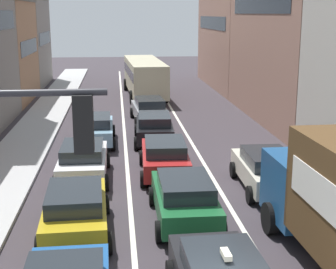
{
  "coord_description": "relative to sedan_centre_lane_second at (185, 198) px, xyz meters",
  "views": [
    {
      "loc": [
        -2.07,
        -8.18,
        6.47
      ],
      "look_at": [
        0.0,
        12.0,
        1.6
      ],
      "focal_mm": 53.98,
      "sensor_mm": 36.0,
      "label": 1
    }
  ],
  "objects": [
    {
      "name": "coupe_centre_lane_fourth",
      "position": [
        -0.19,
        10.24,
        0.0
      ],
      "size": [
        2.22,
        4.38,
        1.49
      ],
      "rotation": [
        0.0,
        0.0,
        1.52
      ],
      "color": "black",
      "rests_on": "ground"
    },
    {
      "name": "sedan_centre_lane_fifth",
      "position": [
        -0.11,
        15.26,
        0.0
      ],
      "size": [
        2.27,
        4.4,
        1.49
      ],
      "rotation": [
        0.0,
        0.0,
        1.63
      ],
      "color": "gray",
      "rests_on": "ground"
    },
    {
      "name": "lane_stripe_left",
      "position": [
        -1.69,
        13.26,
        -0.79
      ],
      "size": [
        0.16,
        60.0,
        0.01
      ],
      "primitive_type": "cube",
      "color": "silver",
      "rests_on": "ground"
    },
    {
      "name": "bus_mid_queue_primary",
      "position": [
        0.15,
        24.92,
        0.96
      ],
      "size": [
        3.15,
        10.6,
        2.9
      ],
      "rotation": [
        0.0,
        0.0,
        1.62
      ],
      "color": "#BFB793",
      "rests_on": "ground"
    },
    {
      "name": "building_row_right",
      "position": [
        9.91,
        13.85,
        5.62
      ],
      "size": [
        7.2,
        43.9,
        14.26
      ],
      "rotation": [
        0.0,
        0.0,
        -1.57
      ],
      "color": "#936B5B",
      "rests_on": "ground"
    },
    {
      "name": "sedan_left_lane_fourth",
      "position": [
        -3.21,
        10.22,
        0.0
      ],
      "size": [
        2.08,
        4.31,
        1.49
      ],
      "rotation": [
        0.0,
        0.0,
        1.58
      ],
      "color": "#759EB7",
      "rests_on": "ground"
    },
    {
      "name": "sedan_right_lane_behind_truck",
      "position": [
        3.46,
        2.69,
        0.0
      ],
      "size": [
        2.15,
        4.34,
        1.49
      ],
      "rotation": [
        0.0,
        0.0,
        1.55
      ],
      "color": "beige",
      "rests_on": "ground"
    },
    {
      "name": "sidewalk_left",
      "position": [
        -6.69,
        13.26,
        -0.73
      ],
      "size": [
        2.6,
        64.0,
        0.14
      ],
      "primitive_type": "cube",
      "color": "#A8A8A8",
      "rests_on": "ground"
    },
    {
      "name": "wagon_left_lane_second",
      "position": [
        -3.36,
        -0.65,
        0.0
      ],
      "size": [
        2.19,
        4.36,
        1.49
      ],
      "rotation": [
        0.0,
        0.0,
        1.61
      ],
      "color": "#B29319",
      "rests_on": "ground"
    },
    {
      "name": "sedan_left_lane_third",
      "position": [
        -3.46,
        4.57,
        0.0
      ],
      "size": [
        2.08,
        4.31,
        1.49
      ],
      "rotation": [
        0.0,
        0.0,
        1.57
      ],
      "color": "silver",
      "rests_on": "ground"
    },
    {
      "name": "sedan_centre_lane_second",
      "position": [
        0.0,
        0.0,
        0.0
      ],
      "size": [
        2.07,
        4.31,
        1.49
      ],
      "rotation": [
        0.0,
        0.0,
        1.57
      ],
      "color": "#19592D",
      "rests_on": "ground"
    },
    {
      "name": "hatchback_centre_lane_third",
      "position": [
        -0.17,
        4.8,
        0.0
      ],
      "size": [
        2.19,
        4.36,
        1.49
      ],
      "rotation": [
        0.0,
        0.0,
        1.53
      ],
      "color": "#A51E1E",
      "rests_on": "ground"
    },
    {
      "name": "lane_stripe_right",
      "position": [
        1.71,
        13.26,
        -0.79
      ],
      "size": [
        0.16,
        60.0,
        0.01
      ],
      "primitive_type": "cube",
      "color": "silver",
      "rests_on": "ground"
    }
  ]
}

